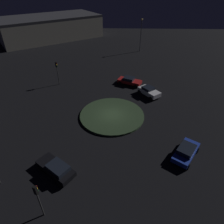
{
  "coord_description": "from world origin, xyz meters",
  "views": [
    {
      "loc": [
        0.9,
        -23.99,
        17.2
      ],
      "look_at": [
        0.0,
        0.0,
        0.67
      ],
      "focal_mm": 31.97,
      "sensor_mm": 36.0,
      "label": 1
    }
  ],
  "objects_px": {
    "streetlamp_north": "(141,31)",
    "traffic_light_northwest": "(57,69)",
    "traffic_light_south": "(38,195)",
    "car_red": "(129,81)",
    "car_blue": "(186,152)",
    "car_black": "(56,168)",
    "store_building": "(50,27)",
    "car_white": "(149,91)"
  },
  "relations": [
    {
      "from": "streetlamp_north",
      "to": "store_building",
      "type": "distance_m",
      "value": 30.79
    },
    {
      "from": "traffic_light_south",
      "to": "streetlamp_north",
      "type": "distance_m",
      "value": 47.11
    },
    {
      "from": "traffic_light_northwest",
      "to": "store_building",
      "type": "distance_m",
      "value": 35.27
    },
    {
      "from": "car_red",
      "to": "streetlamp_north",
      "type": "distance_m",
      "value": 20.83
    },
    {
      "from": "car_white",
      "to": "store_building",
      "type": "height_order",
      "value": "store_building"
    },
    {
      "from": "car_red",
      "to": "traffic_light_south",
      "type": "height_order",
      "value": "traffic_light_south"
    },
    {
      "from": "car_red",
      "to": "traffic_light_south",
      "type": "xyz_separation_m",
      "value": [
        -8.24,
        -25.53,
        2.14
      ]
    },
    {
      "from": "car_red",
      "to": "traffic_light_south",
      "type": "bearing_deg",
      "value": -83.76
    },
    {
      "from": "traffic_light_south",
      "to": "traffic_light_northwest",
      "type": "bearing_deg",
      "value": 31.09
    },
    {
      "from": "car_white",
      "to": "traffic_light_northwest",
      "type": "xyz_separation_m",
      "value": [
        -16.49,
        3.59,
        2.32
      ]
    },
    {
      "from": "car_blue",
      "to": "car_red",
      "type": "xyz_separation_m",
      "value": [
        -5.76,
        18.24,
        -0.06
      ]
    },
    {
      "from": "car_red",
      "to": "traffic_light_northwest",
      "type": "height_order",
      "value": "traffic_light_northwest"
    },
    {
      "from": "car_white",
      "to": "car_blue",
      "type": "bearing_deg",
      "value": -27.38
    },
    {
      "from": "car_black",
      "to": "traffic_light_northwest",
      "type": "relative_size",
      "value": 1.06
    },
    {
      "from": "car_white",
      "to": "traffic_light_northwest",
      "type": "distance_m",
      "value": 17.03
    },
    {
      "from": "car_white",
      "to": "streetlamp_north",
      "type": "distance_m",
      "value": 24.67
    },
    {
      "from": "car_blue",
      "to": "store_building",
      "type": "xyz_separation_m",
      "value": [
        -30.22,
        51.05,
        2.6
      ]
    },
    {
      "from": "car_black",
      "to": "traffic_light_northwest",
      "type": "bearing_deg",
      "value": -40.56
    },
    {
      "from": "streetlamp_north",
      "to": "car_white",
      "type": "bearing_deg",
      "value": -90.72
    },
    {
      "from": "traffic_light_northwest",
      "to": "car_white",
      "type": "bearing_deg",
      "value": 31.34
    },
    {
      "from": "car_red",
      "to": "streetlamp_north",
      "type": "xyz_separation_m",
      "value": [
        3.49,
        20.03,
        4.56
      ]
    },
    {
      "from": "traffic_light_south",
      "to": "streetlamp_north",
      "type": "bearing_deg",
      "value": 5.15
    },
    {
      "from": "car_red",
      "to": "streetlamp_north",
      "type": "bearing_deg",
      "value": 104.23
    },
    {
      "from": "traffic_light_northwest",
      "to": "traffic_light_south",
      "type": "relative_size",
      "value": 1.1
    },
    {
      "from": "car_black",
      "to": "store_building",
      "type": "xyz_separation_m",
      "value": [
        -16.14,
        53.88,
        2.66
      ]
    },
    {
      "from": "traffic_light_northwest",
      "to": "streetlamp_north",
      "type": "xyz_separation_m",
      "value": [
        16.79,
        20.67,
        2.15
      ]
    },
    {
      "from": "car_blue",
      "to": "car_red",
      "type": "bearing_deg",
      "value": -127.23
    },
    {
      "from": "car_red",
      "to": "traffic_light_northwest",
      "type": "xyz_separation_m",
      "value": [
        -13.3,
        -0.65,
        2.42
      ]
    },
    {
      "from": "car_red",
      "to": "traffic_light_northwest",
      "type": "distance_m",
      "value": 13.53
    },
    {
      "from": "car_red",
      "to": "traffic_light_northwest",
      "type": "bearing_deg",
      "value": -153.08
    },
    {
      "from": "traffic_light_northwest",
      "to": "store_building",
      "type": "bearing_deg",
      "value": 152.04
    },
    {
      "from": "traffic_light_south",
      "to": "store_building",
      "type": "bearing_deg",
      "value": 35.12
    },
    {
      "from": "streetlamp_north",
      "to": "traffic_light_northwest",
      "type": "bearing_deg",
      "value": -129.09
    },
    {
      "from": "traffic_light_northwest",
      "to": "store_building",
      "type": "height_order",
      "value": "store_building"
    },
    {
      "from": "traffic_light_south",
      "to": "car_red",
      "type": "bearing_deg",
      "value": 1.71
    },
    {
      "from": "store_building",
      "to": "car_blue",
      "type": "bearing_deg",
      "value": 85.0
    },
    {
      "from": "car_red",
      "to": "car_black",
      "type": "bearing_deg",
      "value": -87.4
    },
    {
      "from": "car_white",
      "to": "streetlamp_north",
      "type": "bearing_deg",
      "value": 141.49
    },
    {
      "from": "car_red",
      "to": "car_white",
      "type": "bearing_deg",
      "value": -28.87
    },
    {
      "from": "traffic_light_northwest",
      "to": "traffic_light_south",
      "type": "bearing_deg",
      "value": -34.9
    },
    {
      "from": "car_black",
      "to": "streetlamp_north",
      "type": "bearing_deg",
      "value": -70.3
    },
    {
      "from": "car_blue",
      "to": "traffic_light_south",
      "type": "height_order",
      "value": "traffic_light_south"
    }
  ]
}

